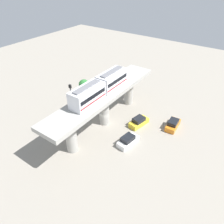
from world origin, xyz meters
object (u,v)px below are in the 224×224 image
train (100,87)px  parked_car_yellow (139,122)px  parked_car_white (128,141)px  signal_post (73,106)px  parked_car_orange (173,124)px  tree_near_viaduct (84,85)px

train → parked_car_yellow: (-5.89, -4.33, -7.80)m
parked_car_white → train: bearing=-3.3°
parked_car_yellow → signal_post: (9.29, 8.19, 4.58)m
parked_car_orange → tree_near_viaduct: size_ratio=0.99×
train → parked_car_white: size_ratio=3.06×
parked_car_white → parked_car_orange: same height
parked_car_yellow → parked_car_orange: bearing=-140.4°
train → parked_car_orange: size_ratio=3.16×
parked_car_white → parked_car_orange: (-4.72, -8.89, 0.00)m
signal_post → parked_car_white: bearing=-167.2°
parked_car_yellow → parked_car_orange: size_ratio=1.05×
parked_car_orange → parked_car_white: bearing=59.1°
tree_near_viaduct → signal_post: 12.64m
parked_car_white → parked_car_yellow: (1.08, -5.85, 0.00)m
train → parked_car_white: train is taller
parked_car_yellow → tree_near_viaduct: (15.99, -2.29, 2.33)m
train → parked_car_orange: (-11.70, -7.38, -7.80)m
parked_car_orange → train: bearing=29.3°
signal_post → parked_car_orange: bearing=-143.3°
parked_car_yellow → signal_post: signal_post is taller
parked_car_orange → signal_post: (15.10, 11.24, 4.58)m
tree_near_viaduct → signal_post: size_ratio=0.45×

